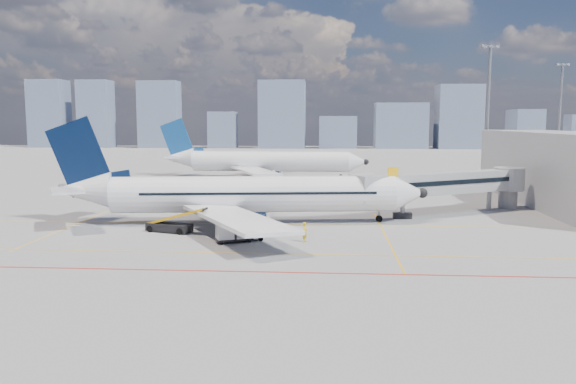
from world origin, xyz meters
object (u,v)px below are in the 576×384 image
baggage_tug (254,233)px  ramp_worker (305,232)px  belt_loader (171,225)px  cargo_dolly (234,231)px  main_aircraft (238,195)px  second_aircraft (261,162)px

baggage_tug → ramp_worker: ramp_worker is taller
belt_loader → ramp_worker: belt_loader is taller
baggage_tug → cargo_dolly: size_ratio=0.55×
cargo_dolly → belt_loader: (-7.37, 4.39, -0.32)m
baggage_tug → ramp_worker: bearing=-0.6°
cargo_dolly → ramp_worker: 6.80m
belt_loader → ramp_worker: size_ratio=3.61×
baggage_tug → cargo_dolly: bearing=-139.6°
main_aircraft → second_aircraft: 52.83m
cargo_dolly → ramp_worker: bearing=-20.2°
main_aircraft → second_aircraft: second_aircraft is taller
second_aircraft → ramp_worker: second_aircraft is taller
baggage_tug → ramp_worker: size_ratio=1.08×
main_aircraft → belt_loader: 8.81m
cargo_dolly → belt_loader: size_ratio=0.55×
main_aircraft → cargo_dolly: 10.43m
main_aircraft → cargo_dolly: bearing=-90.1°
main_aircraft → ramp_worker: (7.94, -9.58, -2.25)m
baggage_tug → ramp_worker: (5.01, -0.63, 0.31)m
main_aircraft → second_aircraft: size_ratio=0.98×
baggage_tug → second_aircraft: bearing=102.6°
baggage_tug → belt_loader: (-9.13, 3.20, 0.07)m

